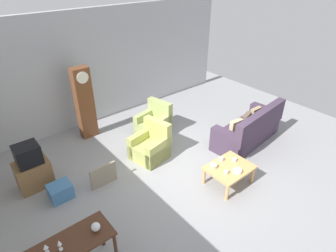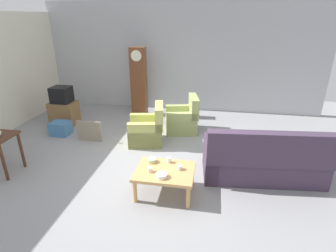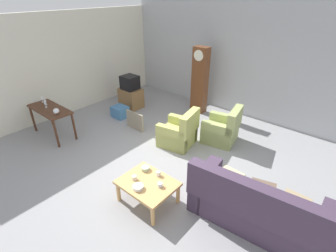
{
  "view_description": "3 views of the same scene",
  "coord_description": "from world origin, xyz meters",
  "px_view_note": "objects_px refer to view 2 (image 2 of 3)",
  "views": [
    {
      "loc": [
        -3.7,
        -3.7,
        4.27
      ],
      "look_at": [
        0.15,
        0.98,
        0.66
      ],
      "focal_mm": 30.07,
      "sensor_mm": 36.0,
      "label": 1
    },
    {
      "loc": [
        1.03,
        -4.57,
        2.76
      ],
      "look_at": [
        0.14,
        0.45,
        0.66
      ],
      "focal_mm": 28.45,
      "sensor_mm": 36.0,
      "label": 2
    },
    {
      "loc": [
        2.74,
        -3.19,
        3.37
      ],
      "look_at": [
        -0.42,
        0.53,
        0.69
      ],
      "focal_mm": 26.73,
      "sensor_mm": 36.0,
      "label": 3
    }
  ],
  "objects_px": {
    "tv_stand_cabinet": "(64,113)",
    "storage_box_blue": "(61,128)",
    "couch_floral": "(263,161)",
    "cup_cream_tall": "(150,170)",
    "armchair_olive_far": "(183,120)",
    "cup_white_porcelain": "(169,160)",
    "cup_blue_rimmed": "(180,167)",
    "armchair_olive_near": "(148,130)",
    "bowl_shallow_green": "(152,160)",
    "tv_crt": "(61,95)",
    "grandfather_clock": "(139,82)",
    "framed_picture_leaning": "(89,131)",
    "bowl_white_stacked": "(162,175)",
    "coffee_table_wood": "(165,173)"
  },
  "relations": [
    {
      "from": "couch_floral",
      "to": "framed_picture_leaning",
      "type": "height_order",
      "value": "couch_floral"
    },
    {
      "from": "armchair_olive_near",
      "to": "cup_cream_tall",
      "type": "bearing_deg",
      "value": -74.75
    },
    {
      "from": "armchair_olive_near",
      "to": "grandfather_clock",
      "type": "xyz_separation_m",
      "value": [
        -0.73,
        1.91,
        0.68
      ]
    },
    {
      "from": "grandfather_clock",
      "to": "tv_stand_cabinet",
      "type": "xyz_separation_m",
      "value": [
        -1.82,
        -1.15,
        -0.68
      ]
    },
    {
      "from": "framed_picture_leaning",
      "to": "armchair_olive_near",
      "type": "bearing_deg",
      "value": 6.81
    },
    {
      "from": "armchair_olive_far",
      "to": "cup_cream_tall",
      "type": "relative_size",
      "value": 10.92
    },
    {
      "from": "armchair_olive_near",
      "to": "bowl_shallow_green",
      "type": "bearing_deg",
      "value": -73.44
    },
    {
      "from": "tv_crt",
      "to": "framed_picture_leaning",
      "type": "bearing_deg",
      "value": -38.36
    },
    {
      "from": "couch_floral",
      "to": "armchair_olive_near",
      "type": "bearing_deg",
      "value": 155.4
    },
    {
      "from": "tv_crt",
      "to": "bowl_white_stacked",
      "type": "distance_m",
      "value": 4.34
    },
    {
      "from": "couch_floral",
      "to": "bowl_shallow_green",
      "type": "distance_m",
      "value": 2.0
    },
    {
      "from": "storage_box_blue",
      "to": "cup_cream_tall",
      "type": "distance_m",
      "value": 3.44
    },
    {
      "from": "cup_white_porcelain",
      "to": "bowl_white_stacked",
      "type": "relative_size",
      "value": 0.47
    },
    {
      "from": "cup_white_porcelain",
      "to": "armchair_olive_far",
      "type": "bearing_deg",
      "value": 91.33
    },
    {
      "from": "couch_floral",
      "to": "storage_box_blue",
      "type": "distance_m",
      "value": 4.83
    },
    {
      "from": "cup_cream_tall",
      "to": "tv_stand_cabinet",
      "type": "bearing_deg",
      "value": 138.81
    },
    {
      "from": "cup_blue_rimmed",
      "to": "cup_cream_tall",
      "type": "distance_m",
      "value": 0.49
    },
    {
      "from": "coffee_table_wood",
      "to": "bowl_shallow_green",
      "type": "distance_m",
      "value": 0.36
    },
    {
      "from": "tv_crt",
      "to": "cup_white_porcelain",
      "type": "height_order",
      "value": "tv_crt"
    },
    {
      "from": "coffee_table_wood",
      "to": "tv_crt",
      "type": "relative_size",
      "value": 2.0
    },
    {
      "from": "grandfather_clock",
      "to": "cup_cream_tall",
      "type": "xyz_separation_m",
      "value": [
        1.26,
        -3.84,
        -0.52
      ]
    },
    {
      "from": "couch_floral",
      "to": "cup_cream_tall",
      "type": "xyz_separation_m",
      "value": [
        -1.89,
        -0.83,
        0.12
      ]
    },
    {
      "from": "cup_blue_rimmed",
      "to": "grandfather_clock",
      "type": "bearing_deg",
      "value": 115.02
    },
    {
      "from": "coffee_table_wood",
      "to": "bowl_shallow_green",
      "type": "relative_size",
      "value": 6.02
    },
    {
      "from": "framed_picture_leaning",
      "to": "coffee_table_wood",
      "type": "bearing_deg",
      "value": -38.11
    },
    {
      "from": "armchair_olive_far",
      "to": "framed_picture_leaning",
      "type": "height_order",
      "value": "armchair_olive_far"
    },
    {
      "from": "armchair_olive_near",
      "to": "grandfather_clock",
      "type": "height_order",
      "value": "grandfather_clock"
    },
    {
      "from": "tv_stand_cabinet",
      "to": "couch_floral",
      "type": "bearing_deg",
      "value": -20.57
    },
    {
      "from": "cup_white_porcelain",
      "to": "cup_cream_tall",
      "type": "height_order",
      "value": "cup_white_porcelain"
    },
    {
      "from": "armchair_olive_far",
      "to": "storage_box_blue",
      "type": "bearing_deg",
      "value": -165.61
    },
    {
      "from": "grandfather_clock",
      "to": "bowl_shallow_green",
      "type": "distance_m",
      "value": 3.77
    },
    {
      "from": "couch_floral",
      "to": "cup_cream_tall",
      "type": "distance_m",
      "value": 2.06
    },
    {
      "from": "framed_picture_leaning",
      "to": "bowl_white_stacked",
      "type": "height_order",
      "value": "same"
    },
    {
      "from": "tv_stand_cabinet",
      "to": "cup_blue_rimmed",
      "type": "height_order",
      "value": "tv_stand_cabinet"
    },
    {
      "from": "storage_box_blue",
      "to": "cup_white_porcelain",
      "type": "xyz_separation_m",
      "value": [
        3.04,
        -1.63,
        0.31
      ]
    },
    {
      "from": "cup_white_porcelain",
      "to": "cup_blue_rimmed",
      "type": "xyz_separation_m",
      "value": [
        0.21,
        -0.19,
        -0.01
      ]
    },
    {
      "from": "coffee_table_wood",
      "to": "cup_cream_tall",
      "type": "relative_size",
      "value": 11.26
    },
    {
      "from": "framed_picture_leaning",
      "to": "bowl_white_stacked",
      "type": "xyz_separation_m",
      "value": [
        2.12,
        -1.89,
        0.22
      ]
    },
    {
      "from": "grandfather_clock",
      "to": "cup_white_porcelain",
      "type": "height_order",
      "value": "grandfather_clock"
    },
    {
      "from": "tv_stand_cabinet",
      "to": "bowl_white_stacked",
      "type": "relative_size",
      "value": 3.7
    },
    {
      "from": "storage_box_blue",
      "to": "cup_cream_tall",
      "type": "height_order",
      "value": "cup_cream_tall"
    },
    {
      "from": "bowl_white_stacked",
      "to": "bowl_shallow_green",
      "type": "bearing_deg",
      "value": 121.08
    },
    {
      "from": "grandfather_clock",
      "to": "framed_picture_leaning",
      "type": "height_order",
      "value": "grandfather_clock"
    },
    {
      "from": "armchair_olive_far",
      "to": "tv_crt",
      "type": "xyz_separation_m",
      "value": [
        -3.27,
        -0.06,
        0.52
      ]
    },
    {
      "from": "tv_crt",
      "to": "armchair_olive_far",
      "type": "bearing_deg",
      "value": 1.03
    },
    {
      "from": "tv_stand_cabinet",
      "to": "storage_box_blue",
      "type": "height_order",
      "value": "tv_stand_cabinet"
    },
    {
      "from": "cup_blue_rimmed",
      "to": "armchair_olive_far",
      "type": "bearing_deg",
      "value": 95.95
    },
    {
      "from": "armchair_olive_near",
      "to": "cup_blue_rimmed",
      "type": "height_order",
      "value": "armchair_olive_near"
    },
    {
      "from": "cup_blue_rimmed",
      "to": "cup_cream_tall",
      "type": "relative_size",
      "value": 1.02
    },
    {
      "from": "storage_box_blue",
      "to": "armchair_olive_far",
      "type": "bearing_deg",
      "value": 14.39
    }
  ]
}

